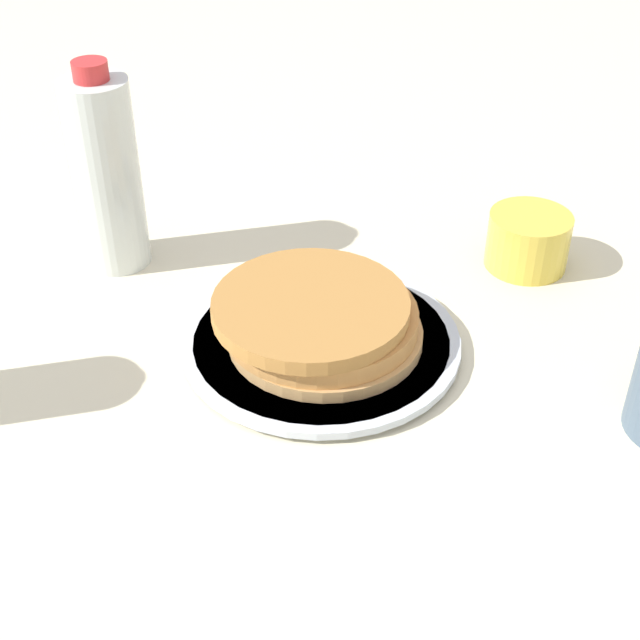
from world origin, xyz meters
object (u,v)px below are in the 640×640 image
(pancake_stack, at_px, (319,319))
(water_bottle_mid, at_px, (105,174))
(juice_glass, at_px, (528,241))
(plate, at_px, (320,343))

(pancake_stack, bearing_deg, water_bottle_mid, -90.08)
(juice_glass, distance_m, water_bottle_mid, 0.43)
(plate, height_order, juice_glass, juice_glass)
(plate, bearing_deg, pancake_stack, -102.52)
(pancake_stack, distance_m, water_bottle_mid, 0.27)
(juice_glass, bearing_deg, pancake_stack, -20.69)
(pancake_stack, xyz_separation_m, water_bottle_mid, (-0.00, -0.26, 0.07))
(plate, height_order, pancake_stack, pancake_stack)
(juice_glass, xyz_separation_m, water_bottle_mid, (0.24, -0.35, 0.07))
(water_bottle_mid, bearing_deg, juice_glass, 124.51)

